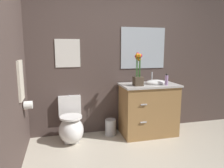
% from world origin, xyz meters
% --- Properties ---
extents(wall_back, '(4.47, 0.05, 2.50)m').
position_xyz_m(wall_back, '(0.20, 1.65, 1.25)').
color(wall_back, '#4C3D38').
rests_on(wall_back, ground_plane).
extents(wall_left, '(0.05, 4.55, 2.50)m').
position_xyz_m(wall_left, '(-1.46, 0.49, 1.25)').
color(wall_left, '#4C3D38').
rests_on(wall_left, ground_plane).
extents(toilet, '(0.38, 0.59, 0.69)m').
position_xyz_m(toilet, '(-0.79, 1.35, 0.24)').
color(toilet, white).
rests_on(toilet, ground_plane).
extents(vanity_cabinet, '(0.94, 0.56, 1.04)m').
position_xyz_m(vanity_cabinet, '(0.50, 1.32, 0.44)').
color(vanity_cabinet, '#9E7242').
rests_on(vanity_cabinet, ground_plane).
extents(flower_vase, '(0.14, 0.14, 0.52)m').
position_xyz_m(flower_vase, '(0.27, 1.24, 1.07)').
color(flower_vase, '#4C3D2D').
rests_on(flower_vase, vanity_cabinet).
extents(soap_bottle, '(0.05, 0.05, 0.18)m').
position_xyz_m(soap_bottle, '(0.72, 1.16, 0.95)').
color(soap_bottle, '#B28CBF').
rests_on(soap_bottle, vanity_cabinet).
extents(trash_bin, '(0.18, 0.18, 0.27)m').
position_xyz_m(trash_bin, '(-0.13, 1.44, 0.14)').
color(trash_bin, '#B7B7BC').
rests_on(trash_bin, ground_plane).
extents(wall_poster, '(0.39, 0.01, 0.45)m').
position_xyz_m(wall_poster, '(-0.79, 1.62, 1.37)').
color(wall_poster, silver).
extents(wall_mirror, '(0.80, 0.01, 0.70)m').
position_xyz_m(wall_mirror, '(0.50, 1.62, 1.45)').
color(wall_mirror, '#B2BCC6').
extents(hanging_towel, '(0.03, 0.28, 0.52)m').
position_xyz_m(hanging_towel, '(-1.42, 1.04, 1.04)').
color(hanging_towel, beige).
extents(toilet_paper_roll, '(0.11, 0.11, 0.11)m').
position_xyz_m(toilet_paper_roll, '(-1.37, 1.15, 0.68)').
color(toilet_paper_roll, white).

